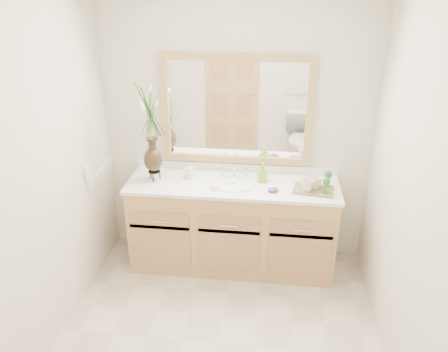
# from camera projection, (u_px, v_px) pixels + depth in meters

# --- Properties ---
(floor) EXTENTS (2.60, 2.60, 0.00)m
(floor) POSITION_uv_depth(u_px,v_px,m) (218.00, 343.00, 3.22)
(floor) COLOR beige
(floor) RESTS_ON ground
(wall_back) EXTENTS (2.40, 0.02, 2.40)m
(wall_back) POSITION_uv_depth(u_px,v_px,m) (236.00, 132.00, 3.89)
(wall_back) COLOR silver
(wall_back) RESTS_ON floor
(wall_left) EXTENTS (0.02, 2.60, 2.40)m
(wall_left) POSITION_uv_depth(u_px,v_px,m) (35.00, 189.00, 2.85)
(wall_left) COLOR silver
(wall_left) RESTS_ON floor
(wall_right) EXTENTS (0.02, 2.60, 2.40)m
(wall_right) POSITION_uv_depth(u_px,v_px,m) (417.00, 210.00, 2.59)
(wall_right) COLOR silver
(wall_right) RESTS_ON floor
(vanity) EXTENTS (1.80, 0.55, 0.80)m
(vanity) POSITION_uv_depth(u_px,v_px,m) (232.00, 226.00, 3.97)
(vanity) COLOR tan
(vanity) RESTS_ON floor
(counter) EXTENTS (1.84, 0.57, 0.03)m
(counter) POSITION_uv_depth(u_px,v_px,m) (233.00, 185.00, 3.80)
(counter) COLOR white
(counter) RESTS_ON vanity
(sink) EXTENTS (0.38, 0.34, 0.23)m
(sink) POSITION_uv_depth(u_px,v_px,m) (232.00, 190.00, 3.80)
(sink) COLOR white
(sink) RESTS_ON counter
(mirror) EXTENTS (1.32, 0.04, 0.97)m
(mirror) POSITION_uv_depth(u_px,v_px,m) (236.00, 111.00, 3.79)
(mirror) COLOR white
(mirror) RESTS_ON wall_back
(switch_plate) EXTENTS (0.02, 0.12, 0.12)m
(switch_plate) POSITION_uv_depth(u_px,v_px,m) (88.00, 173.00, 3.63)
(switch_plate) COLOR white
(switch_plate) RESTS_ON wall_left
(flower_vase) EXTENTS (0.19, 0.19, 0.80)m
(flower_vase) POSITION_uv_depth(u_px,v_px,m) (151.00, 120.00, 3.64)
(flower_vase) COLOR black
(flower_vase) RESTS_ON counter
(tumbler) EXTENTS (0.07, 0.07, 0.10)m
(tumbler) POSITION_uv_depth(u_px,v_px,m) (190.00, 173.00, 3.88)
(tumbler) COLOR beige
(tumbler) RESTS_ON counter
(soap_dish) EXTENTS (0.09, 0.09, 0.03)m
(soap_dish) POSITION_uv_depth(u_px,v_px,m) (215.00, 188.00, 3.68)
(soap_dish) COLOR beige
(soap_dish) RESTS_ON counter
(soap_bottle) EXTENTS (0.09, 0.09, 0.16)m
(soap_bottle) POSITION_uv_depth(u_px,v_px,m) (262.00, 173.00, 3.80)
(soap_bottle) COLOR #8AC82F
(soap_bottle) RESTS_ON counter
(purple_dish) EXTENTS (0.10, 0.09, 0.03)m
(purple_dish) POSITION_uv_depth(u_px,v_px,m) (273.00, 190.00, 3.64)
(purple_dish) COLOR #63256F
(purple_dish) RESTS_ON counter
(tray) EXTENTS (0.36, 0.26, 0.02)m
(tray) POSITION_uv_depth(u_px,v_px,m) (313.00, 190.00, 3.65)
(tray) COLOR brown
(tray) RESTS_ON counter
(mug_left) EXTENTS (0.11, 0.10, 0.10)m
(mug_left) POSITION_uv_depth(u_px,v_px,m) (308.00, 185.00, 3.60)
(mug_left) COLOR beige
(mug_left) RESTS_ON tray
(mug_right) EXTENTS (0.14, 0.14, 0.11)m
(mug_right) POSITION_uv_depth(u_px,v_px,m) (316.00, 182.00, 3.65)
(mug_right) COLOR beige
(mug_right) RESTS_ON tray
(goblet_front) EXTENTS (0.06, 0.06, 0.14)m
(goblet_front) POSITION_uv_depth(u_px,v_px,m) (326.00, 182.00, 3.55)
(goblet_front) COLOR #267227
(goblet_front) RESTS_ON tray
(goblet_back) EXTENTS (0.06, 0.06, 0.14)m
(goblet_back) POSITION_uv_depth(u_px,v_px,m) (328.00, 175.00, 3.67)
(goblet_back) COLOR #267227
(goblet_back) RESTS_ON tray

